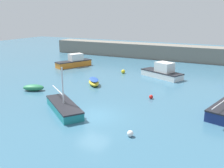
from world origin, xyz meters
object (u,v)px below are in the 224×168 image
Objects in this scene: sailboat_short_mast at (64,107)px; mooring_buoy_white at (130,134)px; motorboat_with_cabin at (163,72)px; rowboat_with_red_cover at (94,82)px; mooring_buoy_red at (151,97)px; cabin_cruiser_white at (74,62)px; mooring_buoy_yellow at (123,72)px; fishing_dinghy_green at (33,88)px.

sailboat_short_mast reaches higher than mooring_buoy_white.
motorboat_with_cabin is 16.73m from sailboat_short_mast.
mooring_buoy_red is at bearing -142.79° from rowboat_with_red_cover.
motorboat_with_cabin reaches higher than cabin_cruiser_white.
motorboat_with_cabin reaches higher than mooring_buoy_yellow.
mooring_buoy_yellow is (-5.79, -0.21, -0.48)m from motorboat_with_cabin.
fishing_dinghy_green is at bearing -171.22° from sailboat_short_mast.
sailboat_short_mast is 7.29m from mooring_buoy_white.
motorboat_with_cabin is 2.38× the size of fishing_dinghy_green.
fishing_dinghy_green is (-7.02, 3.60, -0.07)m from sailboat_short_mast.
mooring_buoy_yellow reaches higher than mooring_buoy_white.
mooring_buoy_red is (5.80, 6.86, -0.21)m from sailboat_short_mast.
rowboat_with_red_cover reaches higher than mooring_buoy_white.
mooring_buoy_red is at bearing -10.73° from fishing_dinghy_green.
mooring_buoy_yellow is 19.59m from mooring_buoy_white.
motorboat_with_cabin is 9.87m from rowboat_with_red_cover.
motorboat_with_cabin is at bearing 98.76° from mooring_buoy_white.
mooring_buoy_red is (-1.30, 8.55, -0.02)m from mooring_buoy_white.
rowboat_with_red_cover is at bearing 131.53° from mooring_buoy_white.
sailboat_short_mast is 9.79× the size of mooring_buoy_yellow.
sailboat_short_mast reaches higher than rowboat_with_red_cover.
rowboat_with_red_cover reaches higher than mooring_buoy_red.
mooring_buoy_white is (8.54, -17.63, -0.06)m from mooring_buoy_yellow.
mooring_buoy_yellow is (-1.45, 15.94, -0.12)m from sailboat_short_mast.
mooring_buoy_red is at bearing 98.62° from mooring_buoy_white.
rowboat_with_red_cover is 7.29m from mooring_buoy_yellow.
sailboat_short_mast is at bearing 166.59° from mooring_buoy_white.
fishing_dinghy_green is 13.22m from mooring_buoy_red.
sailboat_short_mast is at bearing 56.63° from cabin_cruiser_white.
mooring_buoy_red is (7.90, -1.83, -0.20)m from rowboat_with_red_cover.
mooring_buoy_yellow is at bearing 108.08° from cabin_cruiser_white.
sailboat_short_mast is at bearing -84.82° from mooring_buoy_yellow.
sailboat_short_mast reaches higher than mooring_buoy_yellow.
rowboat_with_red_cover is 5.01× the size of mooring_buoy_yellow.
motorboat_with_cabin is 2.15× the size of rowboat_with_red_cover.
cabin_cruiser_white is at bearing 80.79° from fishing_dinghy_green.
mooring_buoy_yellow is at bearing 26.69° from motorboat_with_cabin.
mooring_buoy_yellow is 11.62m from mooring_buoy_red.
mooring_buoy_yellow reaches higher than mooring_buoy_red.
motorboat_with_cabin reaches higher than rowboat_with_red_cover.
mooring_buoy_yellow is (9.34, -0.99, -0.48)m from cabin_cruiser_white.
motorboat_with_cabin is 15.07× the size of mooring_buoy_red.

